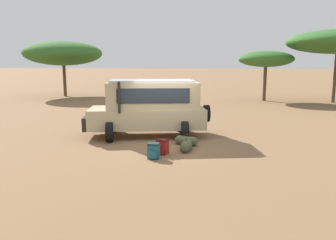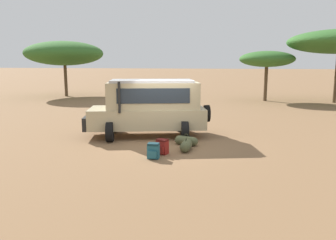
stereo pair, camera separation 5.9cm
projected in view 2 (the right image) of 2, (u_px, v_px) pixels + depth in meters
ground_plane at (165, 143)px, 13.04m from camera, size 320.00×320.00×0.00m
safari_vehicle at (150, 106)px, 14.06m from camera, size 5.46×3.57×2.44m
backpack_beside_front_wheel at (162, 147)px, 11.43m from camera, size 0.45×0.44×0.53m
backpack_cluster_center at (153, 151)px, 10.90m from camera, size 0.40×0.41×0.52m
duffel_bag_low_black_case at (186, 141)px, 12.66m from camera, size 0.93×0.51×0.45m
duffel_bag_soft_canvas at (186, 146)px, 11.88m from camera, size 0.37×0.92×0.47m
acacia_tree_far_left at (64, 53)px, 30.47m from camera, size 7.13×7.27×5.12m
acacia_tree_left_mid at (267, 59)px, 26.78m from camera, size 4.47×4.21×4.09m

